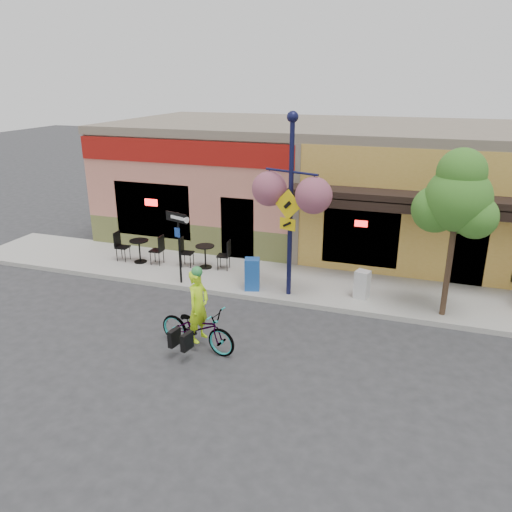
{
  "coord_description": "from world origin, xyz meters",
  "views": [
    {
      "loc": [
        2.9,
        -12.04,
        6.17
      ],
      "look_at": [
        -1.34,
        0.5,
        1.4
      ],
      "focal_mm": 35.0,
      "sensor_mm": 36.0,
      "label": 1
    }
  ],
  "objects_px": {
    "lamp_post": "(290,208)",
    "newspaper_box_grey": "(362,284)",
    "newspaper_box_blue": "(252,274)",
    "building": "(345,182)",
    "bicycle": "(197,328)",
    "street_tree": "(453,235)",
    "cyclist_rider": "(199,316)",
    "one_way_sign": "(179,248)"
  },
  "relations": [
    {
      "from": "cyclist_rider",
      "to": "building",
      "type": "bearing_deg",
      "value": 0.85
    },
    {
      "from": "one_way_sign",
      "to": "newspaper_box_blue",
      "type": "bearing_deg",
      "value": 24.83
    },
    {
      "from": "bicycle",
      "to": "newspaper_box_grey",
      "type": "distance_m",
      "value": 5.14
    },
    {
      "from": "building",
      "to": "one_way_sign",
      "type": "relative_size",
      "value": 8.11
    },
    {
      "from": "newspaper_box_blue",
      "to": "bicycle",
      "type": "bearing_deg",
      "value": -109.1
    },
    {
      "from": "newspaper_box_grey",
      "to": "building",
      "type": "bearing_deg",
      "value": 121.01
    },
    {
      "from": "newspaper_box_grey",
      "to": "street_tree",
      "type": "height_order",
      "value": "street_tree"
    },
    {
      "from": "bicycle",
      "to": "newspaper_box_grey",
      "type": "height_order",
      "value": "bicycle"
    },
    {
      "from": "building",
      "to": "street_tree",
      "type": "relative_size",
      "value": 4.06
    },
    {
      "from": "bicycle",
      "to": "newspaper_box_blue",
      "type": "bearing_deg",
      "value": 7.7
    },
    {
      "from": "building",
      "to": "bicycle",
      "type": "relative_size",
      "value": 8.77
    },
    {
      "from": "bicycle",
      "to": "cyclist_rider",
      "type": "relative_size",
      "value": 1.18
    },
    {
      "from": "newspaper_box_blue",
      "to": "newspaper_box_grey",
      "type": "xyz_separation_m",
      "value": [
        3.19,
        0.44,
        -0.07
      ]
    },
    {
      "from": "street_tree",
      "to": "newspaper_box_blue",
      "type": "bearing_deg",
      "value": -179.43
    },
    {
      "from": "newspaper_box_grey",
      "to": "lamp_post",
      "type": "bearing_deg",
      "value": -152.29
    },
    {
      "from": "building",
      "to": "newspaper_box_blue",
      "type": "xyz_separation_m",
      "value": [
        -1.61,
        -6.53,
        -1.62
      ]
    },
    {
      "from": "bicycle",
      "to": "lamp_post",
      "type": "distance_m",
      "value": 4.32
    },
    {
      "from": "newspaper_box_grey",
      "to": "bicycle",
      "type": "bearing_deg",
      "value": -114.47
    },
    {
      "from": "bicycle",
      "to": "newspaper_box_grey",
      "type": "relative_size",
      "value": 2.53
    },
    {
      "from": "bicycle",
      "to": "one_way_sign",
      "type": "relative_size",
      "value": 0.92
    },
    {
      "from": "cyclist_rider",
      "to": "lamp_post",
      "type": "bearing_deg",
      "value": -9.09
    },
    {
      "from": "cyclist_rider",
      "to": "bicycle",
      "type": "bearing_deg",
      "value": 100.82
    },
    {
      "from": "one_way_sign",
      "to": "cyclist_rider",
      "type": "bearing_deg",
      "value": -37.57
    },
    {
      "from": "newspaper_box_grey",
      "to": "street_tree",
      "type": "bearing_deg",
      "value": 6.7
    },
    {
      "from": "building",
      "to": "lamp_post",
      "type": "bearing_deg",
      "value": -94.35
    },
    {
      "from": "bicycle",
      "to": "street_tree",
      "type": "xyz_separation_m",
      "value": [
        5.58,
        3.5,
        1.84
      ]
    },
    {
      "from": "lamp_post",
      "to": "newspaper_box_grey",
      "type": "xyz_separation_m",
      "value": [
        2.07,
        0.41,
        -2.19
      ]
    },
    {
      "from": "bicycle",
      "to": "newspaper_box_grey",
      "type": "xyz_separation_m",
      "value": [
        3.38,
        3.88,
        0.02
      ]
    },
    {
      "from": "newspaper_box_blue",
      "to": "newspaper_box_grey",
      "type": "distance_m",
      "value": 3.22
    },
    {
      "from": "street_tree",
      "to": "cyclist_rider",
      "type": "bearing_deg",
      "value": -147.68
    },
    {
      "from": "one_way_sign",
      "to": "lamp_post",
      "type": "bearing_deg",
      "value": 23.4
    },
    {
      "from": "building",
      "to": "street_tree",
      "type": "xyz_separation_m",
      "value": [
        3.78,
        -6.48,
        0.14
      ]
    },
    {
      "from": "lamp_post",
      "to": "newspaper_box_grey",
      "type": "distance_m",
      "value": 3.04
    },
    {
      "from": "building",
      "to": "cyclist_rider",
      "type": "distance_m",
      "value": 10.22
    },
    {
      "from": "one_way_sign",
      "to": "street_tree",
      "type": "distance_m",
      "value": 7.73
    },
    {
      "from": "one_way_sign",
      "to": "newspaper_box_blue",
      "type": "height_order",
      "value": "one_way_sign"
    },
    {
      "from": "building",
      "to": "newspaper_box_grey",
      "type": "xyz_separation_m",
      "value": [
        1.57,
        -6.09,
        -1.69
      ]
    },
    {
      "from": "one_way_sign",
      "to": "street_tree",
      "type": "xyz_separation_m",
      "value": [
        7.65,
        0.28,
        1.12
      ]
    },
    {
      "from": "lamp_post",
      "to": "street_tree",
      "type": "distance_m",
      "value": 4.29
    },
    {
      "from": "newspaper_box_grey",
      "to": "street_tree",
      "type": "relative_size",
      "value": 0.18
    },
    {
      "from": "lamp_post",
      "to": "street_tree",
      "type": "height_order",
      "value": "lamp_post"
    },
    {
      "from": "lamp_post",
      "to": "street_tree",
      "type": "xyz_separation_m",
      "value": [
        4.27,
        0.03,
        -0.36
      ]
    }
  ]
}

